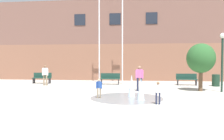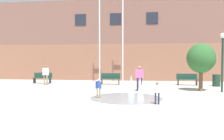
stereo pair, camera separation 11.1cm
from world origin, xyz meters
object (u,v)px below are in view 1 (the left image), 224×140
Objects in this scene: park_bench_under_left_flagpole at (110,79)px; flagpole_right at (123,27)px; flagpole_left at (100,29)px; child_with_pink_shirt at (99,87)px; adult_watching at (139,76)px; park_bench_far_left at (42,78)px; lamp_post_right_lane at (222,53)px; park_bench_under_right_flagpole at (187,79)px; street_tree_near_building at (201,58)px; teen_by_trashcan at (45,74)px; child_running at (158,91)px; trash_can at (216,80)px.

flagpole_right is at bearing 31.31° from park_bench_under_left_flagpole.
flagpole_left is 1.97m from flagpole_right.
park_bench_under_left_flagpole is at bearing -148.69° from flagpole_right.
child_with_pink_shirt is 0.62× the size of adult_watching.
child_with_pink_shirt reaches higher than park_bench_far_left.
lamp_post_right_lane is (4.98, 0.15, 1.44)m from adult_watching.
park_bench_under_right_flagpole is 1.62× the size of child_with_pink_shirt.
adult_watching is at bearing -133.60° from park_bench_under_right_flagpole.
street_tree_near_building is (-1.16, 0.32, -0.32)m from lamp_post_right_lane.
teen_by_trashcan reaches higher than child_with_pink_shirt.
teen_by_trashcan and adult_watching have the same top height.
park_bench_under_left_flagpole is 0.18× the size of flagpole_left.
child_with_pink_shirt is 0.11× the size of flagpole_left.
teen_by_trashcan is 0.53× the size of street_tree_near_building.
lamp_post_right_lane reaches higher than child_with_pink_shirt.
child_with_pink_shirt is at bearing -95.60° from flagpole_right.
child_with_pink_shirt is 8.49m from flagpole_left.
adult_watching is 4.01m from street_tree_near_building.
street_tree_near_building is at bearing -37.76° from flagpole_right.
street_tree_near_building is at bearing 48.40° from child_running.
teen_by_trashcan is (-10.99, -1.48, 0.45)m from park_bench_under_right_flagpole.
flagpole_left is (-7.05, 0.54, 4.11)m from park_bench_under_right_flagpole.
lamp_post_right_lane is (7.31, -3.72, 1.89)m from park_bench_under_left_flagpole.
lamp_post_right_lane reaches higher than teen_by_trashcan.
teen_by_trashcan is 13.03m from trash_can.
teen_by_trashcan is 11.30m from street_tree_near_building.
park_bench_far_left and park_bench_under_right_flagpole have the same top height.
park_bench_under_right_flagpole is at bearing -6.08° from flagpole_right.
flagpole_left is 9.64× the size of trash_can.
child_with_pink_shirt is at bearing -150.17° from street_tree_near_building.
teen_by_trashcan is at bearing -152.87° from flagpole_left.
teen_by_trashcan is 7.65m from adult_watching.
child_with_pink_shirt is at bearing 146.65° from child_running.
street_tree_near_building is at bearing 164.76° from lamp_post_right_lane.
child_with_pink_shirt is 8.52m from flagpole_right.
flagpole_left is at bearing 148.43° from park_bench_under_left_flagpole.
child_running is 0.11× the size of flagpole_left.
park_bench_under_left_flagpole is at bearing -36.01° from adult_watching.
flagpole_left reaches higher than park_bench_far_left.
street_tree_near_building reaches higher than park_bench_far_left.
flagpole_left is at bearing 106.65° from child_running.
flagpole_left reaches higher than trash_can.
park_bench_under_right_flagpole is 1.78× the size of trash_can.
park_bench_under_right_flagpole is 8.69m from child_running.
child_with_pink_shirt reaches higher than trash_can.
park_bench_under_right_flagpole is 1.01× the size of teen_by_trashcan.
adult_watching reaches higher than trash_can.
park_bench_under_left_flagpole is at bearing 124.80° from teen_by_trashcan.
park_bench_under_right_flagpole is 0.53× the size of street_tree_near_building.
flagpole_right is (6.86, 0.47, 4.29)m from park_bench_far_left.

